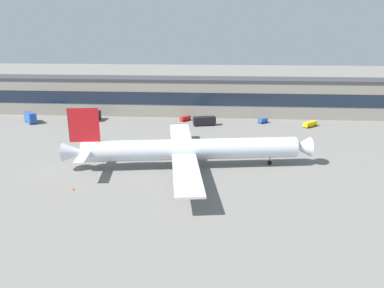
{
  "coord_description": "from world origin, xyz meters",
  "views": [
    {
      "loc": [
        9.06,
        -92.62,
        34.12
      ],
      "look_at": [
        1.95,
        0.39,
        5.0
      ],
      "focal_mm": 33.86,
      "sensor_mm": 36.0,
      "label": 1
    }
  ],
  "objects_px": {
    "fuel_truck": "(204,121)",
    "traffic_cone_0": "(73,189)",
    "catering_truck": "(30,117)",
    "crew_van": "(75,120)",
    "baggage_tug": "(263,120)",
    "traffic_cone_1": "(183,178)",
    "airliner": "(187,149)",
    "stair_truck": "(96,116)",
    "belt_loader": "(310,124)",
    "follow_me_car": "(185,118)"
  },
  "relations": [
    {
      "from": "fuel_truck",
      "to": "traffic_cone_0",
      "type": "xyz_separation_m",
      "value": [
        -26.64,
        -60.7,
        -1.54
      ]
    },
    {
      "from": "catering_truck",
      "to": "crew_van",
      "type": "bearing_deg",
      "value": -1.26
    },
    {
      "from": "baggage_tug",
      "to": "traffic_cone_1",
      "type": "distance_m",
      "value": 63.39
    },
    {
      "from": "fuel_truck",
      "to": "traffic_cone_1",
      "type": "distance_m",
      "value": 52.5
    },
    {
      "from": "crew_van",
      "to": "baggage_tug",
      "type": "bearing_deg",
      "value": 5.65
    },
    {
      "from": "airliner",
      "to": "stair_truck",
      "type": "xyz_separation_m",
      "value": [
        -41.08,
        48.93,
        -2.8
      ]
    },
    {
      "from": "baggage_tug",
      "to": "belt_loader",
      "type": "height_order",
      "value": "belt_loader"
    },
    {
      "from": "catering_truck",
      "to": "traffic_cone_0",
      "type": "bearing_deg",
      "value": -55.69
    },
    {
      "from": "baggage_tug",
      "to": "follow_me_car",
      "type": "relative_size",
      "value": 0.88
    },
    {
      "from": "belt_loader",
      "to": "catering_truck",
      "type": "xyz_separation_m",
      "value": [
        -106.78,
        -2.06,
        1.14
      ]
    },
    {
      "from": "fuel_truck",
      "to": "stair_truck",
      "type": "bearing_deg",
      "value": 173.47
    },
    {
      "from": "catering_truck",
      "to": "airliner",
      "type": "bearing_deg",
      "value": -33.44
    },
    {
      "from": "stair_truck",
      "to": "traffic_cone_1",
      "type": "bearing_deg",
      "value": -54.57
    },
    {
      "from": "catering_truck",
      "to": "traffic_cone_0",
      "type": "xyz_separation_m",
      "value": [
        40.68,
        -59.62,
        -1.95
      ]
    },
    {
      "from": "crew_van",
      "to": "follow_me_car",
      "type": "height_order",
      "value": "crew_van"
    },
    {
      "from": "crew_van",
      "to": "catering_truck",
      "type": "distance_m",
      "value": 17.8
    },
    {
      "from": "fuel_truck",
      "to": "traffic_cone_1",
      "type": "xyz_separation_m",
      "value": [
        -2.64,
        -52.41,
        -1.6
      ]
    },
    {
      "from": "crew_van",
      "to": "airliner",
      "type": "bearing_deg",
      "value": -42.01
    },
    {
      "from": "traffic_cone_0",
      "to": "crew_van",
      "type": "bearing_deg",
      "value": 111.15
    },
    {
      "from": "airliner",
      "to": "stair_truck",
      "type": "distance_m",
      "value": 63.95
    },
    {
      "from": "belt_loader",
      "to": "traffic_cone_1",
      "type": "distance_m",
      "value": 67.99
    },
    {
      "from": "stair_truck",
      "to": "fuel_truck",
      "type": "distance_m",
      "value": 43.75
    },
    {
      "from": "belt_loader",
      "to": "traffic_cone_0",
      "type": "relative_size",
      "value": 8.71
    },
    {
      "from": "traffic_cone_1",
      "to": "crew_van",
      "type": "bearing_deg",
      "value": 132.64
    },
    {
      "from": "belt_loader",
      "to": "stair_truck",
      "type": "bearing_deg",
      "value": 177.24
    },
    {
      "from": "follow_me_car",
      "to": "fuel_truck",
      "type": "bearing_deg",
      "value": -41.39
    },
    {
      "from": "belt_loader",
      "to": "stair_truck",
      "type": "xyz_separation_m",
      "value": [
        -82.92,
        4.0,
        0.83
      ]
    },
    {
      "from": "airliner",
      "to": "traffic_cone_1",
      "type": "height_order",
      "value": "airliner"
    },
    {
      "from": "crew_van",
      "to": "follow_me_car",
      "type": "relative_size",
      "value": 1.2
    },
    {
      "from": "baggage_tug",
      "to": "airliner",
      "type": "bearing_deg",
      "value": -116.82
    },
    {
      "from": "catering_truck",
      "to": "baggage_tug",
      "type": "bearing_deg",
      "value": 4.3
    },
    {
      "from": "traffic_cone_0",
      "to": "traffic_cone_1",
      "type": "distance_m",
      "value": 25.39
    },
    {
      "from": "catering_truck",
      "to": "follow_me_car",
      "type": "distance_m",
      "value": 60.05
    },
    {
      "from": "belt_loader",
      "to": "catering_truck",
      "type": "relative_size",
      "value": 0.86
    },
    {
      "from": "airliner",
      "to": "traffic_cone_1",
      "type": "bearing_deg",
      "value": -91.71
    },
    {
      "from": "belt_loader",
      "to": "follow_me_car",
      "type": "distance_m",
      "value": 47.64
    },
    {
      "from": "follow_me_car",
      "to": "stair_truck",
      "type": "height_order",
      "value": "stair_truck"
    },
    {
      "from": "stair_truck",
      "to": "traffic_cone_0",
      "type": "height_order",
      "value": "stair_truck"
    },
    {
      "from": "traffic_cone_0",
      "to": "baggage_tug",
      "type": "bearing_deg",
      "value": 53.37
    },
    {
      "from": "stair_truck",
      "to": "fuel_truck",
      "type": "xyz_separation_m",
      "value": [
        43.46,
        -4.98,
        -0.1
      ]
    },
    {
      "from": "belt_loader",
      "to": "fuel_truck",
      "type": "bearing_deg",
      "value": -178.58
    },
    {
      "from": "airliner",
      "to": "belt_loader",
      "type": "distance_m",
      "value": 61.5
    },
    {
      "from": "crew_van",
      "to": "catering_truck",
      "type": "xyz_separation_m",
      "value": [
        -17.77,
        0.39,
        0.83
      ]
    },
    {
      "from": "stair_truck",
      "to": "follow_me_car",
      "type": "bearing_deg",
      "value": 3.07
    },
    {
      "from": "follow_me_car",
      "to": "traffic_cone_0",
      "type": "relative_size",
      "value": 6.64
    },
    {
      "from": "belt_loader",
      "to": "fuel_truck",
      "type": "height_order",
      "value": "fuel_truck"
    },
    {
      "from": "belt_loader",
      "to": "traffic_cone_1",
      "type": "xyz_separation_m",
      "value": [
        -42.09,
        -53.39,
        -0.87
      ]
    },
    {
      "from": "crew_van",
      "to": "traffic_cone_1",
      "type": "distance_m",
      "value": 69.26
    },
    {
      "from": "baggage_tug",
      "to": "follow_me_car",
      "type": "height_order",
      "value": "same"
    },
    {
      "from": "baggage_tug",
      "to": "catering_truck",
      "type": "xyz_separation_m",
      "value": [
        -90.03,
        -6.76,
        1.21
      ]
    }
  ]
}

